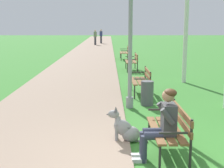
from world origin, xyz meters
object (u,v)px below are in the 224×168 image
(pedestrian_further_distant, at_px, (101,36))
(dog_grey, at_px, (126,129))
(litter_bin, at_px, (147,93))
(lamp_post_near, at_px, (130,21))
(park_bench_furthest, at_px, (125,52))
(pedestrian_distant, at_px, (95,37))
(park_bench_mid, at_px, (142,79))
(person_seated_on_near_bench, at_px, (162,122))
(park_bench_far, at_px, (133,60))
(park_bench_near, at_px, (171,126))

(pedestrian_further_distant, bearing_deg, dog_grey, -87.79)
(litter_bin, bearing_deg, lamp_post_near, -151.41)
(park_bench_furthest, distance_m, pedestrian_distant, 14.21)
(pedestrian_distant, bearing_deg, litter_bin, -84.38)
(park_bench_mid, distance_m, person_seated_on_near_bench, 5.22)
(litter_bin, bearing_deg, dog_grey, -104.85)
(litter_bin, bearing_deg, park_bench_far, 89.24)
(park_bench_far, height_order, litter_bin, park_bench_far)
(park_bench_mid, relative_size, dog_grey, 1.80)
(dog_grey, bearing_deg, lamp_post_near, 84.52)
(park_bench_mid, relative_size, park_bench_furthest, 1.00)
(park_bench_furthest, xyz_separation_m, pedestrian_distant, (-2.53, 13.98, 0.33))
(park_bench_near, distance_m, park_bench_furthest, 15.36)
(park_bench_near, distance_m, park_bench_mid, 4.93)
(pedestrian_distant, bearing_deg, dog_grey, -86.46)
(dog_grey, bearing_deg, litter_bin, 75.15)
(lamp_post_near, height_order, pedestrian_further_distant, lamp_post_near)
(park_bench_furthest, bearing_deg, pedestrian_distant, 100.26)
(park_bench_furthest, xyz_separation_m, person_seated_on_near_bench, (-0.19, -15.64, 0.17))
(litter_bin, distance_m, pedestrian_further_distant, 28.66)
(person_seated_on_near_bench, height_order, pedestrian_further_distant, pedestrian_further_distant)
(lamp_post_near, bearing_deg, park_bench_far, 85.16)
(litter_bin, height_order, pedestrian_distant, pedestrian_distant)
(person_seated_on_near_bench, relative_size, dog_grey, 1.50)
(pedestrian_further_distant, bearing_deg, person_seated_on_near_bench, -86.85)
(park_bench_far, distance_m, dog_grey, 9.84)
(park_bench_furthest, xyz_separation_m, litter_bin, (0.01, -11.87, -0.16))
(park_bench_near, bearing_deg, dog_grey, 142.47)
(person_seated_on_near_bench, distance_m, pedestrian_further_distant, 32.40)
(park_bench_furthest, bearing_deg, park_bench_mid, -89.92)
(dog_grey, height_order, pedestrian_distant, pedestrian_distant)
(dog_grey, distance_m, pedestrian_further_distant, 31.51)
(park_bench_near, relative_size, park_bench_furthest, 1.00)
(person_seated_on_near_bench, height_order, lamp_post_near, lamp_post_near)
(park_bench_furthest, xyz_separation_m, pedestrian_further_distant, (-1.97, 16.72, 0.33))
(pedestrian_further_distant, bearing_deg, park_bench_far, -84.54)
(park_bench_mid, bearing_deg, lamp_post_near, -106.71)
(park_bench_near, xyz_separation_m, park_bench_mid, (-0.01, 4.93, 0.00))
(lamp_post_near, bearing_deg, pedestrian_further_distant, 92.91)
(lamp_post_near, height_order, pedestrian_distant, lamp_post_near)
(park_bench_far, bearing_deg, lamp_post_near, -94.84)
(dog_grey, xyz_separation_m, lamp_post_near, (0.25, 2.62, 2.10))
(park_bench_near, xyz_separation_m, dog_grey, (-0.77, 0.59, -0.25))
(dog_grey, bearing_deg, pedestrian_distant, 93.54)
(park_bench_far, distance_m, park_bench_furthest, 4.96)
(lamp_post_near, distance_m, litter_bin, 2.10)
(person_seated_on_near_bench, xyz_separation_m, pedestrian_distant, (-2.34, 29.62, 0.16))
(park_bench_near, height_order, litter_bin, park_bench_near)
(park_bench_mid, distance_m, park_bench_furthest, 10.43)
(lamp_post_near, xyz_separation_m, pedestrian_further_distant, (-1.47, 28.87, -1.52))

